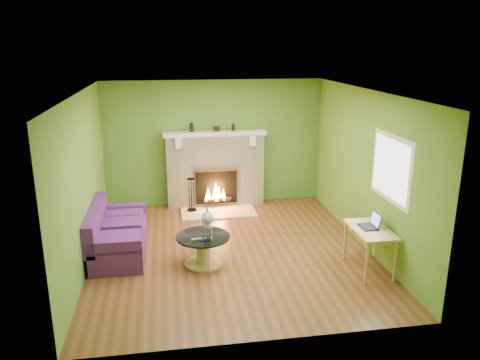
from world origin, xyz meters
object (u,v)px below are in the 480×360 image
object	(u,v)px
desk	(370,234)
cat	(208,222)
sofa	(116,235)
coffee_table	(203,248)

from	to	relation	value
desk	cat	bearing A→B (deg)	165.01
sofa	cat	distance (m)	1.61
coffee_table	cat	distance (m)	0.42
sofa	coffee_table	xyz separation A→B (m)	(1.37, -0.66, -0.04)
sofa	cat	xyz separation A→B (m)	(1.45, -0.61, 0.37)
coffee_table	cat	size ratio (longest dim) A/B	1.24
desk	cat	size ratio (longest dim) A/B	1.35
sofa	cat	bearing A→B (deg)	-22.89
sofa	desk	xyz separation A→B (m)	(3.81, -1.24, 0.28)
sofa	desk	bearing A→B (deg)	-18.08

